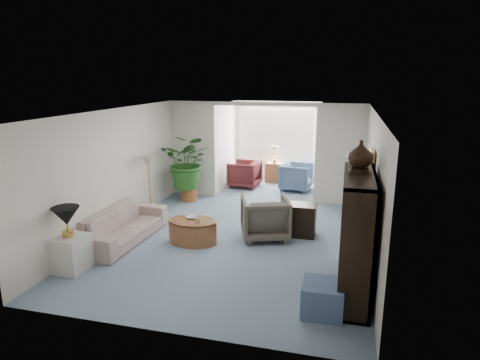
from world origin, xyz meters
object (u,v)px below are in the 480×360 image
(floor_lamp, at_px, (148,162))
(sunroom_table, at_px, (274,172))
(table_lamp, at_px, (66,216))
(side_table_dark, at_px, (302,220))
(sofa, at_px, (123,225))
(sunroom_chair_maroon, at_px, (244,174))
(coffee_table, at_px, (193,231))
(entertainment_cabinet, at_px, (356,236))
(coffee_cup, at_px, (198,220))
(cabinet_urn, at_px, (361,154))
(sunroom_chair_blue, at_px, (296,177))
(coffee_bowl, at_px, (192,217))
(plant_pot, at_px, (189,194))
(wingback_chair, at_px, (265,218))
(end_table, at_px, (70,253))
(framed_picture, at_px, (372,164))
(ottoman, at_px, (323,298))

(floor_lamp, relative_size, sunroom_table, 0.61)
(table_lamp, distance_m, side_table_dark, 4.37)
(sofa, height_order, sunroom_chair_maroon, sunroom_chair_maroon)
(coffee_table, bearing_deg, entertainment_cabinet, -22.80)
(sofa, relative_size, coffee_cup, 20.87)
(cabinet_urn, distance_m, sunroom_chair_blue, 5.50)
(table_lamp, bearing_deg, coffee_cup, 41.25)
(table_lamp, distance_m, coffee_bowl, 2.30)
(coffee_cup, height_order, plant_pot, coffee_cup)
(plant_pot, height_order, sunroom_chair_maroon, sunroom_chair_maroon)
(sunroom_chair_maroon, bearing_deg, coffee_table, 6.47)
(wingback_chair, bearing_deg, end_table, 18.45)
(sofa, bearing_deg, sunroom_table, -19.18)
(cabinet_urn, bearing_deg, framed_picture, 74.59)
(framed_picture, bearing_deg, ottoman, -107.78)
(floor_lamp, xyz_separation_m, coffee_bowl, (1.47, -1.20, -0.77))
(sofa, xyz_separation_m, ottoman, (3.92, -1.64, -0.10))
(cabinet_urn, bearing_deg, coffee_table, 165.86)
(coffee_table, bearing_deg, side_table_dark, 24.15)
(end_table, bearing_deg, entertainment_cabinet, 4.30)
(sofa, height_order, ottoman, sofa)
(coffee_cup, bearing_deg, side_table_dark, 28.33)
(sofa, bearing_deg, coffee_cup, -82.52)
(floor_lamp, relative_size, ottoman, 0.66)
(coffee_cup, bearing_deg, entertainment_cabinet, -22.16)
(entertainment_cabinet, bearing_deg, coffee_cup, 157.84)
(coffee_bowl, bearing_deg, coffee_cup, -45.00)
(side_table_dark, height_order, plant_pot, side_table_dark)
(plant_pot, xyz_separation_m, sunroom_table, (1.81, 2.43, 0.14))
(sunroom_chair_maroon, distance_m, sunroom_table, 1.06)
(side_table_dark, bearing_deg, end_table, -144.97)
(coffee_cup, bearing_deg, framed_picture, 3.50)
(table_lamp, xyz_separation_m, ottoman, (4.12, -0.29, -0.72))
(coffee_bowl, distance_m, entertainment_cabinet, 3.33)
(framed_picture, xyz_separation_m, sunroom_chair_maroon, (-3.22, 4.20, -1.32))
(end_table, xyz_separation_m, entertainment_cabinet, (4.51, 0.34, 0.61))
(framed_picture, distance_m, cabinet_urn, 0.92)
(framed_picture, relative_size, wingback_chair, 0.55)
(coffee_bowl, bearing_deg, sofa, -165.41)
(framed_picture, relative_size, coffee_bowl, 2.45)
(entertainment_cabinet, relative_size, cabinet_urn, 4.57)
(table_lamp, height_order, sunroom_chair_maroon, table_lamp)
(coffee_table, height_order, wingback_chair, wingback_chair)
(entertainment_cabinet, xyz_separation_m, cabinet_urn, (0.00, 0.50, 1.11))
(framed_picture, relative_size, entertainment_cabinet, 0.28)
(ottoman, xyz_separation_m, sunroom_chair_blue, (-1.09, 6.17, 0.16))
(sunroom_chair_blue, bearing_deg, sofa, 154.22)
(entertainment_cabinet, relative_size, sunroom_chair_maroon, 2.18)
(end_table, relative_size, coffee_cup, 5.68)
(framed_picture, bearing_deg, cabinet_urn, -105.41)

